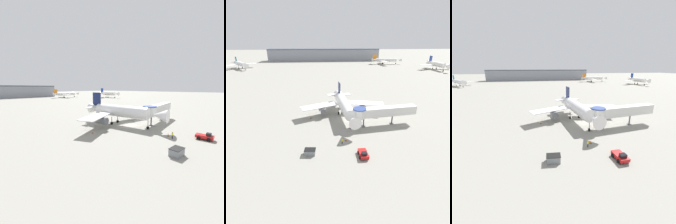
{
  "view_description": "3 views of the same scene",
  "coord_description": "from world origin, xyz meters",
  "views": [
    {
      "loc": [
        -38.01,
        -27.16,
        11.87
      ],
      "look_at": [
        -2.56,
        4.96,
        4.05
      ],
      "focal_mm": 24.0,
      "sensor_mm": 36.0,
      "label": 1
    },
    {
      "loc": [
        -7.94,
        -54.89,
        26.44
      ],
      "look_at": [
        -3.95,
        -4.63,
        4.96
      ],
      "focal_mm": 28.0,
      "sensor_mm": 36.0,
      "label": 2
    },
    {
      "loc": [
        -14.89,
        -43.53,
        17.31
      ],
      "look_at": [
        -6.35,
        -1.35,
        4.44
      ],
      "focal_mm": 24.0,
      "sensor_mm": 36.0,
      "label": 3
    }
  ],
  "objects": [
    {
      "name": "ground_plane",
      "position": [
        0.0,
        0.0,
        0.0
      ],
      "size": [
        800.0,
        800.0,
        0.0
      ],
      "primitive_type": "plane",
      "color": "gray"
    },
    {
      "name": "main_airplane",
      "position": [
        -1.16,
        3.17,
        4.28
      ],
      "size": [
        31.37,
        28.38,
        10.14
      ],
      "rotation": [
        0.0,
        0.0,
        0.09
      ],
      "color": "white",
      "rests_on": "ground_plane"
    },
    {
      "name": "jet_bridge",
      "position": [
        9.72,
        -4.82,
        4.7
      ],
      "size": [
        21.07,
        5.61,
        6.38
      ],
      "rotation": [
        0.0,
        0.0,
        0.12
      ],
      "color": "silver",
      "rests_on": "ground_plane"
    },
    {
      "name": "pushback_tug_red",
      "position": [
        0.89,
        -20.85,
        0.77
      ],
      "size": [
        2.41,
        3.71,
        1.68
      ],
      "rotation": [
        0.0,
        0.0,
        0.03
      ],
      "color": "red",
      "rests_on": "ground_plane"
    },
    {
      "name": "service_container_gray",
      "position": [
        -11.95,
        -18.92,
        0.69
      ],
      "size": [
        2.9,
        2.14,
        1.38
      ],
      "rotation": [
        0.0,
        0.0,
        -0.1
      ],
      "color": "gray",
      "rests_on": "ground_plane"
    },
    {
      "name": "traffic_cone_port_wing",
      "position": [
        -13.22,
        2.05,
        0.36
      ],
      "size": [
        0.46,
        0.46,
        0.76
      ],
      "color": "black",
      "rests_on": "ground_plane"
    },
    {
      "name": "traffic_cone_near_nose",
      "position": [
        -2.41,
        -13.6,
        0.38
      ],
      "size": [
        0.48,
        0.48,
        0.8
      ],
      "color": "black",
      "rests_on": "ground_plane"
    },
    {
      "name": "ground_crew_marshaller",
      "position": [
        -3.65,
        -15.07,
        0.98
      ],
      "size": [
        0.37,
        0.31,
        1.69
      ],
      "rotation": [
        0.0,
        0.0,
        2.7
      ],
      "color": "#1E2338",
      "rests_on": "ground_plane"
    },
    {
      "name": "background_jet_orange_tail",
      "position": [
        58.39,
        135.87,
        4.38
      ],
      "size": [
        31.57,
        29.64,
        9.93
      ],
      "rotation": [
        0.0,
        0.0,
        1.42
      ],
      "color": "white",
      "rests_on": "ground_plane"
    },
    {
      "name": "background_jet_blue_tail",
      "position": [
        92.35,
        97.22,
        4.83
      ],
      "size": [
        30.46,
        29.35,
        11.02
      ],
      "rotation": [
        0.0,
        0.0,
        0.03
      ],
      "color": "white",
      "rests_on": "ground_plane"
    }
  ]
}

